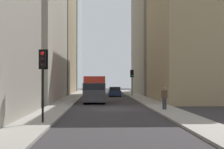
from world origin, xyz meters
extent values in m
plane|color=#302D30|center=(0.00, 0.00, 0.00)|extent=(135.00, 135.00, 0.00)
cube|color=gray|center=(0.00, 4.50, 0.07)|extent=(90.00, 2.20, 0.14)
cube|color=gray|center=(0.00, -4.50, 0.07)|extent=(90.00, 2.20, 0.14)
cube|color=#9E8966|center=(9.59, -10.60, 9.28)|extent=(14.57, 10.00, 18.56)
cube|color=gray|center=(29.38, -10.60, 12.58)|extent=(18.94, 10.00, 25.17)
cube|color=#9E8966|center=(29.78, 10.60, 12.18)|extent=(18.36, 10.00, 24.36)
cube|color=red|center=(8.53, 1.40, 1.54)|extent=(4.60, 2.25, 2.60)
cube|color=#38383D|center=(5.33, 1.40, 1.19)|extent=(1.90, 2.25, 1.90)
cube|color=black|center=(5.33, 1.40, 1.79)|extent=(1.92, 2.09, 0.64)
cylinder|color=black|center=(5.33, 0.41, 0.44)|extent=(0.88, 0.28, 0.88)
cylinder|color=black|center=(5.33, 2.38, 0.44)|extent=(0.88, 0.28, 0.88)
cylinder|color=black|center=(9.93, 0.41, 0.44)|extent=(0.88, 0.28, 0.88)
cylinder|color=black|center=(9.93, 2.38, 0.44)|extent=(0.88, 0.28, 0.88)
cube|color=navy|center=(21.35, -1.40, 0.53)|extent=(4.30, 1.78, 0.70)
cube|color=black|center=(21.15, -1.40, 1.15)|extent=(2.10, 1.58, 0.54)
cylinder|color=black|center=(22.70, -2.18, 0.32)|extent=(0.64, 0.22, 0.64)
cylinder|color=black|center=(22.70, -0.62, 0.32)|extent=(0.64, 0.22, 0.64)
cylinder|color=black|center=(20.00, -2.18, 0.32)|extent=(0.64, 0.22, 0.64)
cylinder|color=black|center=(20.00, -0.62, 0.32)|extent=(0.64, 0.22, 0.64)
cylinder|color=black|center=(-9.64, 3.99, 1.65)|extent=(0.12, 0.12, 3.02)
cube|color=black|center=(-9.64, 3.99, 3.61)|extent=(0.28, 0.32, 0.90)
cube|color=black|center=(-9.49, 3.99, 3.61)|extent=(0.03, 0.52, 1.10)
sphere|color=red|center=(-9.80, 3.99, 3.91)|extent=(0.20, 0.20, 0.20)
sphere|color=black|center=(-9.80, 3.99, 3.61)|extent=(0.20, 0.20, 0.20)
sphere|color=black|center=(-9.80, 3.99, 3.31)|extent=(0.20, 0.20, 0.20)
cylinder|color=black|center=(20.56, -3.95, 1.54)|extent=(0.12, 0.12, 2.81)
cube|color=black|center=(20.56, -3.95, 3.40)|extent=(0.28, 0.32, 0.90)
cube|color=black|center=(20.71, -3.95, 3.40)|extent=(0.03, 0.52, 1.10)
sphere|color=black|center=(20.40, -3.95, 3.70)|extent=(0.20, 0.20, 0.20)
sphere|color=black|center=(20.40, -3.95, 3.40)|extent=(0.20, 0.20, 0.20)
sphere|color=green|center=(20.40, -3.95, 3.10)|extent=(0.20, 0.20, 0.20)
cylinder|color=#33333D|center=(-2.14, -4.34, 0.59)|extent=(0.16, 0.16, 0.89)
cylinder|color=#33333D|center=(-2.14, -4.17, 0.59)|extent=(0.16, 0.16, 0.89)
cube|color=#4C3828|center=(-2.14, -4.25, 1.34)|extent=(0.26, 0.44, 0.61)
sphere|color=#936B4C|center=(-2.14, -4.25, 1.79)|extent=(0.22, 0.22, 0.22)
cylinder|color=#999EA3|center=(1.88, 3.63, 0.24)|extent=(0.07, 0.07, 0.20)
cylinder|color=#999EA3|center=(1.88, 3.63, 0.38)|extent=(0.03, 0.03, 0.07)
camera|label=1|loc=(-27.84, 0.87, 2.48)|focal=52.69mm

